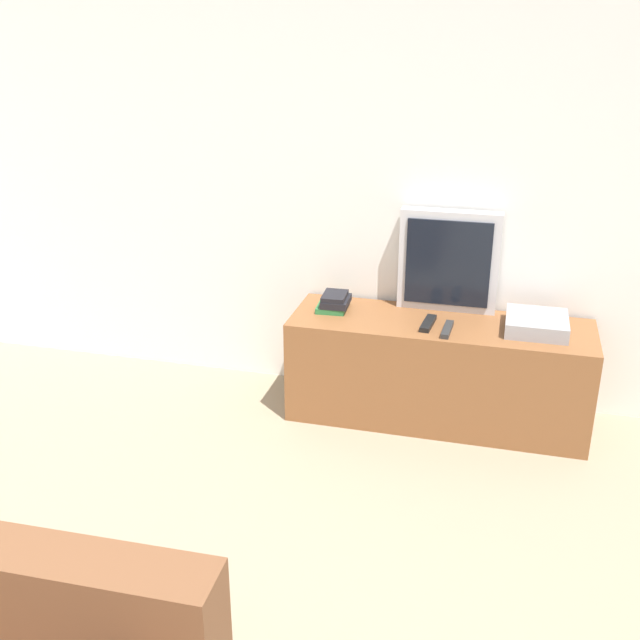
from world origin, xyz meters
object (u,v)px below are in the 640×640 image
tv_stand (438,371)px  remote_on_stand (428,323)px  television (449,261)px  set_top_box (537,324)px  remote_secondary (447,329)px  book_stack (334,302)px

tv_stand → remote_on_stand: remote_on_stand is taller
tv_stand → television: size_ratio=2.88×
set_top_box → remote_on_stand: bearing=-172.3°
tv_stand → remote_secondary: bearing=-69.8°
book_stack → set_top_box: 1.01m
book_stack → remote_secondary: size_ratio=1.06×
tv_stand → set_top_box: set_top_box is taller
remote_secondary → television: bearing=97.3°
remote_secondary → book_stack: bearing=165.7°
set_top_box → tv_stand: bearing=-178.7°
set_top_box → book_stack: bearing=178.3°
remote_on_stand → set_top_box: (0.51, 0.07, 0.02)m
book_stack → set_top_box: bearing=-1.7°
tv_stand → television: 0.56m
tv_stand → set_top_box: size_ratio=4.98×
remote_on_stand → book_stack: bearing=168.8°
television → remote_secondary: (0.04, -0.30, -0.25)m
television → book_stack: bearing=-164.7°
book_stack → remote_secondary: 0.62m
set_top_box → remote_secondary: bearing=-163.4°
remote_secondary → set_top_box: (0.41, 0.12, 0.02)m
remote_on_stand → set_top_box: 0.52m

